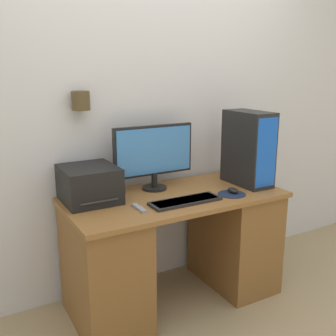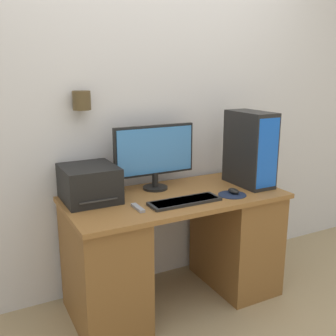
% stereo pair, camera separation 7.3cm
% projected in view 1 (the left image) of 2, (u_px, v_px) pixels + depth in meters
% --- Properties ---
extents(ground_plane, '(12.00, 12.00, 0.00)m').
position_uv_depth(ground_plane, '(202.00, 325.00, 2.44)').
color(ground_plane, '#9E8966').
extents(wall_back, '(6.40, 0.16, 2.70)m').
position_uv_depth(wall_back, '(147.00, 98.00, 2.72)').
color(wall_back, silver).
rests_on(wall_back, ground_plane).
extents(desk, '(1.41, 0.67, 0.75)m').
position_uv_depth(desk, '(175.00, 247.00, 2.63)').
color(desk, brown).
rests_on(desk, ground_plane).
extents(monitor, '(0.57, 0.17, 0.43)m').
position_uv_depth(monitor, '(154.00, 153.00, 2.61)').
color(monitor, black).
rests_on(monitor, desk).
extents(keyboard, '(0.45, 0.15, 0.02)m').
position_uv_depth(keyboard, '(185.00, 201.00, 2.40)').
color(keyboard, black).
rests_on(keyboard, desk).
extents(mousepad, '(0.18, 0.18, 0.00)m').
position_uv_depth(mousepad, '(232.00, 194.00, 2.55)').
color(mousepad, '#19233D').
rests_on(mousepad, desk).
extents(mouse, '(0.06, 0.09, 0.03)m').
position_uv_depth(mouse, '(233.00, 190.00, 2.57)').
color(mouse, black).
rests_on(mouse, mousepad).
extents(computer_tower, '(0.19, 0.37, 0.51)m').
position_uv_depth(computer_tower, '(248.00, 148.00, 2.73)').
color(computer_tower, black).
rests_on(computer_tower, desk).
extents(printer, '(0.32, 0.36, 0.22)m').
position_uv_depth(printer, '(89.00, 184.00, 2.40)').
color(printer, black).
rests_on(printer, desk).
extents(remote_control, '(0.03, 0.14, 0.02)m').
position_uv_depth(remote_control, '(139.00, 208.00, 2.28)').
color(remote_control, gray).
rests_on(remote_control, desk).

